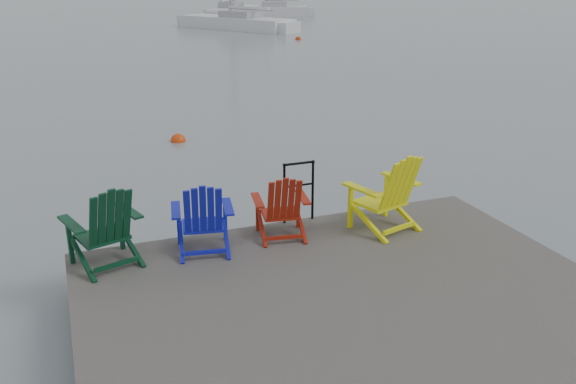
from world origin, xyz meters
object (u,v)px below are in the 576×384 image
object	(u,v)px
chair_green	(105,226)
sailboat_near	(236,24)
chair_red	(282,206)
handrail	(299,186)
sailboat_far	(271,12)
chair_yellow	(388,192)
buoy_a	(178,141)
sailboat_mid	(233,12)
buoy_c	(298,40)
buoy_d	(245,24)
chair_blue	(203,217)

from	to	relation	value
chair_green	sailboat_near	distance (m)	36.46
chair_red	handrail	bearing A→B (deg)	56.96
sailboat_far	chair_yellow	bearing A→B (deg)	173.99
handrail	sailboat_far	bearing A→B (deg)	71.13
chair_red	sailboat_far	xyz separation A→B (m)	(15.50, 44.57, -0.61)
buoy_a	sailboat_far	bearing A→B (deg)	67.42
sailboat_mid	handrail	bearing A→B (deg)	-69.14
chair_green	sailboat_near	bearing A→B (deg)	53.98
buoy_c	buoy_d	bearing A→B (deg)	89.47
chair_yellow	buoy_c	size ratio (longest dim) A/B	3.17
buoy_a	chair_yellow	bearing A→B (deg)	-78.72
chair_yellow	chair_red	bearing A→B (deg)	153.62
chair_yellow	buoy_d	bearing A→B (deg)	59.92
chair_green	sailboat_near	size ratio (longest dim) A/B	0.09
handrail	chair_blue	xyz separation A→B (m)	(-1.54, -0.53, -0.04)
chair_green	chair_red	bearing A→B (deg)	-16.87
sailboat_mid	buoy_a	world-z (taller)	sailboat_mid
sailboat_near	sailboat_far	distance (m)	11.76
chair_green	sailboat_far	bearing A→B (deg)	51.01
buoy_c	chair_blue	bearing A→B (deg)	-114.18
buoy_c	chair_red	bearing A→B (deg)	-112.25
chair_red	buoy_a	distance (m)	7.30
chair_green	chair_red	size ratio (longest dim) A/B	1.15
chair_blue	sailboat_mid	size ratio (longest dim) A/B	0.09
sailboat_far	buoy_d	size ratio (longest dim) A/B	24.82
chair_blue	buoy_c	bearing A→B (deg)	75.88
chair_red	chair_yellow	bearing A→B (deg)	-0.85
buoy_c	sailboat_far	bearing A→B (deg)	75.75
sailboat_near	chair_red	bearing A→B (deg)	-136.56
chair_red	buoy_d	size ratio (longest dim) A/B	2.44
handrail	sailboat_far	xyz separation A→B (m)	(15.07, 44.10, -0.69)
chair_blue	chair_red	xyz separation A→B (m)	(1.10, 0.06, -0.03)
chair_green	chair_yellow	distance (m)	3.79
chair_green	sailboat_far	world-z (taller)	sailboat_far
sailboat_near	buoy_a	xyz separation A→B (m)	(-9.47, -27.25, -0.36)
handrail	chair_blue	size ratio (longest dim) A/B	0.91
chair_yellow	chair_blue	bearing A→B (deg)	159.42
chair_blue	buoy_c	size ratio (longest dim) A/B	2.77
chair_red	sailboat_mid	world-z (taller)	sailboat_mid
handrail	buoy_c	xyz separation A→B (m)	(10.60, 26.49, -1.04)
buoy_c	chair_green	bearing A→B (deg)	-116.30
sailboat_near	buoy_c	xyz separation A→B (m)	(1.59, -7.53, -0.36)
chair_red	buoy_d	world-z (taller)	chair_red
handrail	sailboat_near	size ratio (longest dim) A/B	0.07
sailboat_far	buoy_d	bearing A→B (deg)	157.66
handrail	sailboat_near	bearing A→B (deg)	75.16
buoy_c	buoy_d	size ratio (longest dim) A/B	0.94
chair_red	buoy_c	size ratio (longest dim) A/B	2.60
chair_green	buoy_c	world-z (taller)	chair_green
chair_red	sailboat_far	distance (m)	47.19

